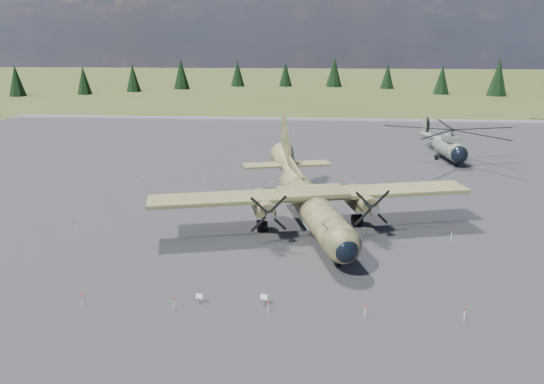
{
  "coord_description": "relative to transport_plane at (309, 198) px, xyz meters",
  "views": [
    {
      "loc": [
        4.47,
        -43.16,
        16.75
      ],
      "look_at": [
        1.03,
        2.0,
        3.39
      ],
      "focal_mm": 35.0,
      "sensor_mm": 36.0,
      "label": 1
    }
  ],
  "objects": [
    {
      "name": "helicopter_near",
      "position": [
        19.06,
        27.64,
        0.61
      ],
      "size": [
        20.52,
        22.72,
        4.67
      ],
      "rotation": [
        0.0,
        0.0,
        0.12
      ],
      "color": "gray",
      "rests_on": "ground"
    },
    {
      "name": "transport_plane",
      "position": [
        0.0,
        0.0,
        0.0
      ],
      "size": [
        28.4,
        25.43,
        9.42
      ],
      "rotation": [
        0.0,
        0.0,
        0.25
      ],
      "color": "#394425",
      "rests_on": "ground"
    },
    {
      "name": "info_placard_right",
      "position": [
        -2.75,
        -15.08,
        -2.21
      ],
      "size": [
        0.51,
        0.33,
        0.75
      ],
      "rotation": [
        0.0,
        0.0,
        -0.3
      ],
      "color": "gray",
      "rests_on": "ground"
    },
    {
      "name": "treeline",
      "position": [
        -4.0,
        -8.46,
        2.12
      ],
      "size": [
        286.41,
        291.64,
        10.96
      ],
      "color": "black",
      "rests_on": "ground"
    },
    {
      "name": "barrier_fence",
      "position": [
        -4.83,
        -2.74,
        -2.2
      ],
      "size": [
        33.12,
        29.62,
        0.85
      ],
      "color": "silver",
      "rests_on": "ground"
    },
    {
      "name": "apron",
      "position": [
        -4.37,
        7.34,
        -2.71
      ],
      "size": [
        120.0,
        120.0,
        0.04
      ],
      "primitive_type": "cube",
      "color": "slate",
      "rests_on": "ground"
    },
    {
      "name": "info_placard_left",
      "position": [
        -6.96,
        -15.21,
        -2.24
      ],
      "size": [
        0.45,
        0.19,
        0.7
      ],
      "rotation": [
        0.0,
        0.0,
        -0.0
      ],
      "color": "gray",
      "rests_on": "ground"
    },
    {
      "name": "ground",
      "position": [
        -4.37,
        -2.66,
        -2.71
      ],
      "size": [
        500.0,
        500.0,
        0.0
      ],
      "primitive_type": "plane",
      "color": "#475324",
      "rests_on": "ground"
    }
  ]
}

